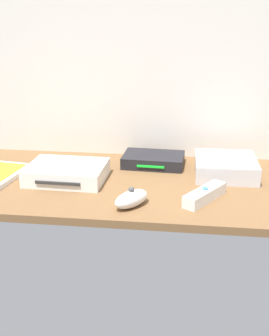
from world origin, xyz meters
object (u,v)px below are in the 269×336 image
at_px(network_router, 153,160).
at_px(remote_nunchuk, 131,199).
at_px(game_console, 67,172).
at_px(remote_wand, 205,195).
at_px(mini_computer, 226,167).

xyz_separation_m(network_router, remote_nunchuk, (-0.03, -0.30, 0.00)).
distance_m(game_console, remote_wand, 0.39).
distance_m(network_router, remote_wand, 0.29).
height_order(game_console, mini_computer, mini_computer).
bearing_deg(network_router, game_console, -143.38).
bearing_deg(remote_wand, mini_computer, 104.07).
distance_m(mini_computer, remote_wand, 0.19).
height_order(game_console, remote_nunchuk, remote_nunchuk).
relative_size(game_console, network_router, 1.16).
xyz_separation_m(game_console, remote_nunchuk, (0.20, -0.15, -0.00)).
bearing_deg(network_router, remote_wand, -56.06).
relative_size(game_console, mini_computer, 1.25).
xyz_separation_m(network_router, remote_wand, (0.15, -0.24, -0.00)).
height_order(remote_wand, remote_nunchuk, remote_nunchuk).
distance_m(mini_computer, network_router, 0.22).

